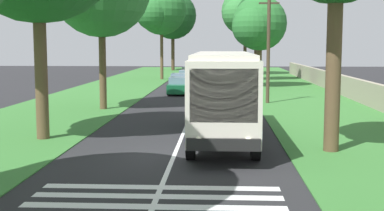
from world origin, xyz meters
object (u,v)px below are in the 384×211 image
object	(u,v)px
trailing_car_2	(187,77)
roadside_tree_right_1	(244,13)
trailing_car_3	(189,73)
utility_pole	(268,47)
roadside_tree_left_0	(160,12)
roadside_tree_right_0	(258,25)
roadside_tree_left_4	(172,17)
trailing_car_1	(180,82)
roadside_tree_right_2	(256,17)
coach_bus	(223,90)
trailing_car_0	(179,86)

from	to	relation	value
trailing_car_2	roadside_tree_right_1	distance (m)	19.14
trailing_car_3	roadside_tree_right_1	distance (m)	12.79
utility_pole	trailing_car_3	bearing A→B (deg)	14.84
roadside_tree_left_0	roadside_tree_right_0	xyz separation A→B (m)	(-10.47, -10.53, -1.94)
roadside_tree_left_4	roadside_tree_right_1	bearing A→B (deg)	-136.74
trailing_car_1	roadside_tree_left_4	distance (m)	34.87
roadside_tree_right_2	utility_pole	xyz separation A→B (m)	(-23.08, 0.66, -3.25)
roadside_tree_right_0	utility_pole	size ratio (longest dim) A/B	1.16
trailing_car_2	roadside_tree_left_0	world-z (taller)	roadside_tree_left_0
trailing_car_2	roadside_tree_right_0	xyz separation A→B (m)	(-3.88, -6.97, 5.27)
trailing_car_1	roadside_tree_right_1	world-z (taller)	roadside_tree_right_1
coach_bus	trailing_car_1	size ratio (longest dim) A/B	2.60
roadside_tree_right_2	roadside_tree_left_4	bearing A→B (deg)	27.09
roadside_tree_right_2	utility_pole	distance (m)	23.32
roadside_tree_right_0	utility_pole	distance (m)	14.21
trailing_car_1	roadside_tree_left_0	size ratio (longest dim) A/B	0.40
trailing_car_3	roadside_tree_left_0	bearing A→B (deg)	122.78
trailing_car_1	roadside_tree_left_0	distance (m)	14.93
trailing_car_3	roadside_tree_left_0	xyz separation A→B (m)	(-2.08, 3.23, 7.21)
roadside_tree_left_0	roadside_tree_left_4	distance (m)	21.15
coach_bus	trailing_car_0	bearing A→B (deg)	9.50
trailing_car_0	trailing_car_2	world-z (taller)	same
trailing_car_0	roadside_tree_left_4	size ratio (longest dim) A/B	0.35
trailing_car_2	roadside_tree_left_4	size ratio (longest dim) A/B	0.35
trailing_car_1	utility_pole	bearing A→B (deg)	-149.49
trailing_car_1	roadside_tree_right_1	size ratio (longest dim) A/B	0.37
trailing_car_1	roadside_tree_left_0	world-z (taller)	roadside_tree_left_0
utility_pole	roadside_tree_left_0	bearing A→B (deg)	22.74
trailing_car_0	trailing_car_1	world-z (taller)	same
trailing_car_2	roadside_tree_left_4	bearing A→B (deg)	8.58
trailing_car_2	trailing_car_3	distance (m)	8.68
trailing_car_2	roadside_tree_right_1	world-z (taller)	roadside_tree_right_1
coach_bus	roadside_tree_right_1	world-z (taller)	roadside_tree_right_1
coach_bus	roadside_tree_left_4	xyz separation A→B (m)	(59.78, 7.70, 6.20)
trailing_car_3	roadside_tree_right_1	bearing A→B (deg)	-42.22
roadside_tree_right_0	roadside_tree_right_2	bearing A→B (deg)	-2.57
trailing_car_3	roadside_tree_right_0	size ratio (longest dim) A/B	0.50
roadside_tree_right_2	roadside_tree_right_0	bearing A→B (deg)	177.43
trailing_car_1	roadside_tree_left_4	size ratio (longest dim) A/B	0.35
trailing_car_1	roadside_tree_right_2	size ratio (longest dim) A/B	0.45
roadside_tree_left_0	roadside_tree_right_1	size ratio (longest dim) A/B	0.94
coach_bus	roadside_tree_right_1	bearing A→B (deg)	-3.63
trailing_car_3	utility_pole	bearing A→B (deg)	-165.16
trailing_car_3	roadside_tree_left_4	size ratio (longest dim) A/B	0.35
coach_bus	roadside_tree_right_2	size ratio (longest dim) A/B	1.16
trailing_car_0	roadside_tree_left_4	distance (m)	40.09
roadside_tree_right_2	roadside_tree_right_1	bearing A→B (deg)	4.08
coach_bus	roadside_tree_left_4	world-z (taller)	roadside_tree_left_4
trailing_car_2	utility_pole	distance (m)	19.43
roadside_tree_right_1	trailing_car_2	bearing A→B (deg)	158.02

